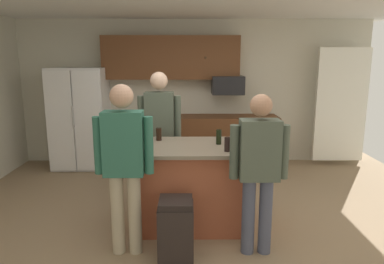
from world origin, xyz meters
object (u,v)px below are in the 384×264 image
(tumbler_amber, at_px, (219,137))
(kitchen_island, at_px, (192,185))
(microwave_over_range, at_px, (228,85))
(person_guest_by_door, at_px, (124,159))
(glass_short_whisky, at_px, (227,144))
(person_guest_left, at_px, (160,128))
(person_elder_center, at_px, (259,165))
(trash_bin, at_px, (176,229))
(refrigerator, at_px, (80,118))
(glass_stout_tall, at_px, (159,134))

(tumbler_amber, bearing_deg, kitchen_island, -169.97)
(microwave_over_range, height_order, kitchen_island, microwave_over_range)
(kitchen_island, relative_size, person_guest_by_door, 0.82)
(glass_short_whisky, bearing_deg, person_guest_left, 128.63)
(kitchen_island, xyz_separation_m, person_guest_left, (-0.43, 0.73, 0.53))
(microwave_over_range, distance_m, person_elder_center, 3.10)
(microwave_over_range, distance_m, trash_bin, 3.45)
(person_guest_left, relative_size, trash_bin, 2.87)
(glass_short_whisky, xyz_separation_m, trash_bin, (-0.54, -0.47, -0.73))
(person_elder_center, bearing_deg, tumbler_amber, -19.31)
(refrigerator, xyz_separation_m, person_elder_center, (2.58, -2.94, 0.04))
(kitchen_island, distance_m, person_guest_by_door, 1.04)
(person_guest_left, bearing_deg, person_elder_center, 7.57)
(refrigerator, height_order, microwave_over_range, refrigerator)
(glass_stout_tall, bearing_deg, person_guest_by_door, -106.79)
(trash_bin, bearing_deg, glass_stout_tall, 103.19)
(glass_stout_tall, height_order, tumbler_amber, tumbler_amber)
(glass_stout_tall, bearing_deg, glass_short_whisky, -33.98)
(person_guest_left, distance_m, tumbler_amber, 1.00)
(tumbler_amber, height_order, trash_bin, tumbler_amber)
(person_guest_by_door, bearing_deg, person_elder_center, -43.93)
(microwave_over_range, xyz_separation_m, trash_bin, (-0.82, -3.15, -1.15))
(person_elder_center, bearing_deg, kitchen_island, 0.00)
(refrigerator, bearing_deg, person_guest_by_door, -66.25)
(kitchen_island, relative_size, glass_short_whisky, 9.25)
(microwave_over_range, bearing_deg, person_guest_by_door, -113.40)
(glass_short_whisky, xyz_separation_m, glass_stout_tall, (-0.77, 0.52, 0.00))
(refrigerator, xyz_separation_m, person_guest_left, (1.52, -1.56, 0.14))
(kitchen_island, distance_m, trash_bin, 0.77)
(person_guest_left, height_order, trash_bin, person_guest_left)
(person_guest_left, height_order, tumbler_amber, person_guest_left)
(refrigerator, relative_size, microwave_over_range, 3.14)
(microwave_over_range, height_order, person_guest_left, person_guest_left)
(glass_short_whisky, bearing_deg, tumbler_amber, 101.80)
(microwave_over_range, xyz_separation_m, kitchen_island, (-0.65, -2.42, -0.96))
(glass_stout_tall, bearing_deg, tumbler_amber, -16.02)
(person_elder_center, bearing_deg, refrigerator, -3.48)
(person_guest_left, bearing_deg, glass_short_whisky, 8.51)
(kitchen_island, bearing_deg, glass_stout_tall, 147.30)
(person_guest_by_door, relative_size, trash_bin, 2.78)
(person_guest_left, bearing_deg, person_guest_by_door, -40.03)
(person_guest_left, distance_m, glass_stout_tall, 0.48)
(microwave_over_range, relative_size, person_guest_left, 0.32)
(person_guest_by_door, xyz_separation_m, trash_bin, (0.50, -0.11, -0.68))
(glass_short_whisky, bearing_deg, microwave_over_range, 84.00)
(trash_bin, bearing_deg, person_elder_center, 6.70)
(refrigerator, distance_m, microwave_over_range, 2.66)
(person_guest_left, xyz_separation_m, trash_bin, (0.26, -1.47, -0.72))
(person_guest_left, height_order, person_elder_center, person_guest_left)
(microwave_over_range, distance_m, glass_short_whisky, 2.72)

